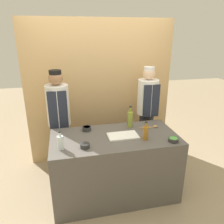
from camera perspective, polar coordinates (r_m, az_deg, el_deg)
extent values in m
plane|color=tan|center=(3.38, 0.65, -20.09)|extent=(14.00, 14.00, 0.00)
cube|color=tan|center=(3.82, -3.17, 5.23)|extent=(2.48, 0.18, 2.40)
cube|color=#514C47|center=(3.11, 0.69, -13.77)|extent=(1.66, 0.83, 0.90)
cylinder|color=#2D2D2D|center=(2.85, 15.72, -6.99)|extent=(0.13, 0.13, 0.05)
cylinder|color=green|center=(2.84, 15.75, -6.69)|extent=(0.10, 0.10, 0.01)
cylinder|color=#2D2D2D|center=(3.05, -6.61, -4.31)|extent=(0.12, 0.12, 0.06)
cylinder|color=#703384|center=(3.04, -6.63, -3.97)|extent=(0.10, 0.10, 0.02)
cylinder|color=#2D2D2D|center=(2.62, -7.06, -8.71)|extent=(0.12, 0.12, 0.05)
cylinder|color=silver|center=(2.61, -7.08, -8.34)|extent=(0.09, 0.09, 0.02)
cube|color=white|center=(2.87, 2.86, -6.22)|extent=(0.39, 0.24, 0.02)
cylinder|color=silver|center=(2.61, -13.29, -7.83)|extent=(0.07, 0.07, 0.17)
cylinder|color=silver|center=(2.57, -13.48, -5.70)|extent=(0.03, 0.03, 0.05)
cylinder|color=black|center=(2.55, -13.54, -5.05)|extent=(0.03, 0.03, 0.01)
cylinder|color=olive|center=(3.12, 4.73, -1.96)|extent=(0.08, 0.08, 0.23)
cylinder|color=olive|center=(3.07, 4.81, 0.60)|extent=(0.03, 0.03, 0.07)
cylinder|color=black|center=(3.06, 4.84, 1.38)|extent=(0.03, 0.03, 0.02)
cylinder|color=#9E661E|center=(2.80, 8.74, -5.47)|extent=(0.07, 0.07, 0.17)
cylinder|color=#9E661E|center=(2.75, 8.87, -3.32)|extent=(0.03, 0.03, 0.05)
cylinder|color=black|center=(2.74, 8.91, -2.67)|extent=(0.03, 0.03, 0.01)
cylinder|color=#B2844C|center=(3.14, 9.04, -4.08)|extent=(0.23, 0.02, 0.02)
ellipsoid|color=#B2844C|center=(3.19, 11.30, -3.68)|extent=(0.06, 0.05, 0.02)
cylinder|color=#28282D|center=(3.65, -12.97, -9.18)|extent=(0.24, 0.24, 0.85)
cylinder|color=silver|center=(3.36, -13.93, 1.74)|extent=(0.34, 0.34, 0.61)
cube|color=#232838|center=(3.22, -13.93, 0.44)|extent=(0.27, 0.02, 0.56)
sphere|color=#9E704C|center=(3.26, -14.54, 8.58)|extent=(0.21, 0.21, 0.21)
cylinder|color=black|center=(3.25, -14.66, 9.92)|extent=(0.18, 0.18, 0.07)
cylinder|color=#28282D|center=(3.87, 8.70, -6.64)|extent=(0.24, 0.24, 0.91)
cylinder|color=white|center=(3.60, 9.32, 3.90)|extent=(0.33, 0.33, 0.56)
cube|color=#232838|center=(3.46, 10.24, 2.82)|extent=(0.26, 0.02, 0.52)
sphere|color=beige|center=(3.51, 9.67, 9.85)|extent=(0.19, 0.19, 0.19)
cylinder|color=white|center=(3.50, 9.74, 11.03)|extent=(0.17, 0.17, 0.07)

